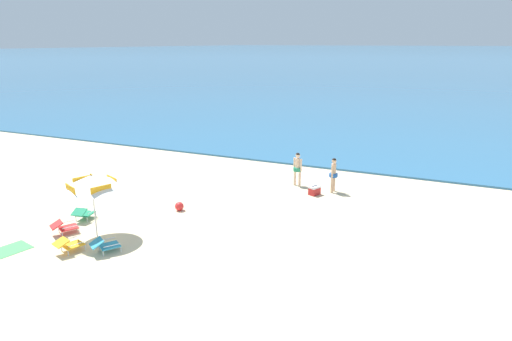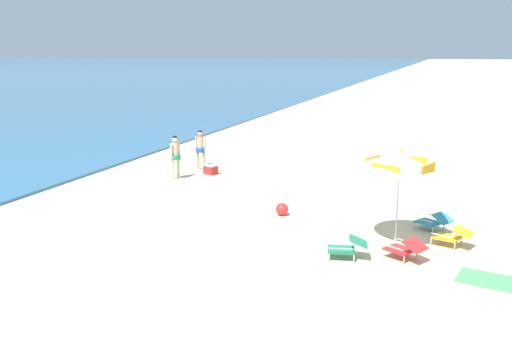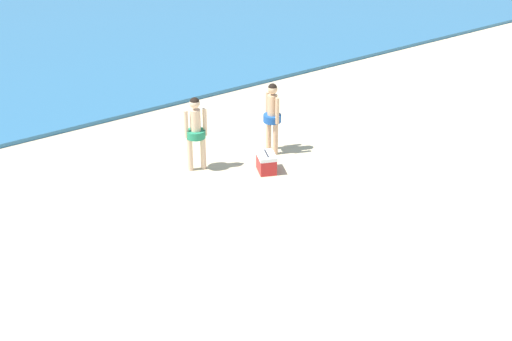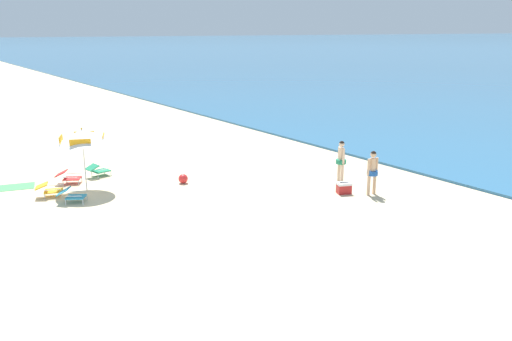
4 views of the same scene
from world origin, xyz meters
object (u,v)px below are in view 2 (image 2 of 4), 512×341
Objects in this scene: lounge_chair_beside_umbrella at (434,221)px; beach_ball at (282,209)px; lounge_chair_spare_folded at (452,235)px; beach_umbrella_striped_main at (400,161)px; lounge_chair_facing_sea at (347,247)px; beach_towel at (504,283)px; person_standing_beside at (175,154)px; cooler_box at (211,169)px; person_standing_near_shore at (201,147)px; lounge_chair_under_umbrella at (405,248)px.

beach_ball is (0.10, 4.13, -0.09)m from lounge_chair_beside_umbrella.
beach_umbrella_striped_main is at bearing 92.72° from lounge_chair_spare_folded.
lounge_chair_facing_sea is 3.28m from beach_towel.
person_standing_beside is at bearing 58.65° from beach_towel.
lounge_chair_beside_umbrella is 0.57× the size of beach_towel.
beach_umbrella_striped_main is at bearing -111.03° from beach_ball.
lounge_chair_beside_umbrella is 9.39m from cooler_box.
cooler_box is 1.65× the size of beach_ball.
person_standing_near_shore is at bearing 42.29° from lounge_chair_facing_sea.
person_standing_near_shore is at bearing -6.67° from person_standing_beside.
person_standing_near_shore is 4.42× the size of beach_ball.
lounge_chair_beside_umbrella is at bearing -13.24° from lounge_chair_under_umbrella.
lounge_chair_facing_sea is at bearing -129.57° from person_standing_beside.
person_standing_beside reaches higher than lounge_chair_facing_sea.
person_standing_beside reaches higher than person_standing_near_shore.
lounge_chair_beside_umbrella is at bearing -118.70° from cooler_box.
lounge_chair_under_umbrella is 4.33m from beach_ball.
beach_ball reaches higher than beach_towel.
lounge_chair_facing_sea is at bearing -137.71° from person_standing_near_shore.
person_standing_near_shore is 1.79m from person_standing_beside.
lounge_chair_beside_umbrella is 1.03× the size of lounge_chair_spare_folded.
beach_ball is at bearing 75.36° from lounge_chair_spare_folded.
person_standing_beside is 12.44m from beach_towel.
lounge_chair_facing_sea reaches higher than beach_ball.
beach_towel is (-1.91, -2.30, -2.00)m from beach_umbrella_striped_main.
lounge_chair_facing_sea is at bearing -138.20° from cooler_box.
person_standing_beside is (4.48, 9.59, 0.65)m from lounge_chair_spare_folded.
lounge_chair_under_umbrella reaches higher than beach_ball.
person_standing_beside is 0.89× the size of beach_towel.
beach_ball is (2.45, 3.57, -0.10)m from lounge_chair_under_umbrella.
lounge_chair_beside_umbrella is 0.64× the size of person_standing_beside.
lounge_chair_spare_folded is at bearing -38.63° from lounge_chair_under_umbrella.
person_standing_beside reaches higher than lounge_chair_spare_folded.
lounge_chair_beside_umbrella is at bearing -91.35° from beach_ball.
beach_ball is at bearing -123.21° from person_standing_beside.
beach_umbrella_striped_main is 2.43× the size of lounge_chair_facing_sea.
beach_umbrella_striped_main is 3.94× the size of cooler_box.
lounge_chair_facing_sea is 9.55m from person_standing_beside.
lounge_chair_beside_umbrella reaches higher than lounge_chair_spare_folded.
lounge_chair_under_umbrella is at bearing -123.72° from person_standing_beside.
lounge_chair_beside_umbrella is 1.07× the size of lounge_chair_facing_sea.
beach_towel is (-1.97, -1.00, -0.27)m from lounge_chair_spare_folded.
lounge_chair_facing_sea is at bearing 125.30° from lounge_chair_spare_folded.
beach_umbrella_striped_main is 2.26m from lounge_chair_beside_umbrella.
lounge_chair_under_umbrella is (-1.19, -0.30, -1.73)m from beach_umbrella_striped_main.
person_standing_beside is 4.48× the size of beach_ball.
lounge_chair_beside_umbrella is 0.65× the size of person_standing_near_shore.
person_standing_near_shore is 2.67× the size of cooler_box.
lounge_chair_under_umbrella is 0.64× the size of person_standing_beside.
person_standing_near_shore is at bearing 51.61° from beach_towel.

